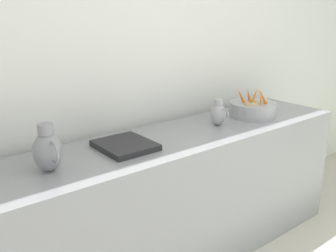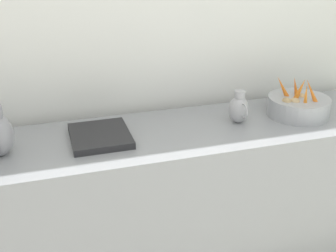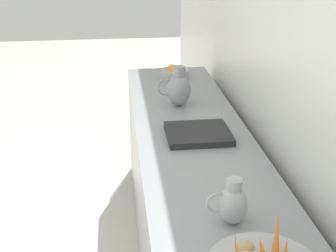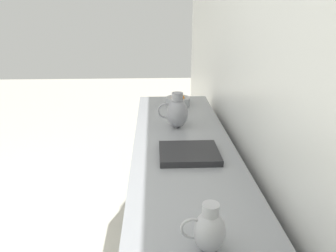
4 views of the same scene
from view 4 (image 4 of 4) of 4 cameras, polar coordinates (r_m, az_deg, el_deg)
prep_counter at (r=1.98m, az=3.51°, el=-20.30°), size 0.62×3.11×0.94m
orange_bowl at (r=2.87m, az=1.74°, el=4.41°), size 0.21×0.21×0.11m
metal_pitcher_tall at (r=2.31m, az=1.53°, el=2.42°), size 0.21×0.15×0.25m
metal_pitcher_short at (r=1.20m, az=7.12°, el=-17.42°), size 0.16×0.11×0.19m
counter_sink_basin at (r=1.90m, az=3.67°, el=-4.72°), size 0.34×0.30×0.04m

